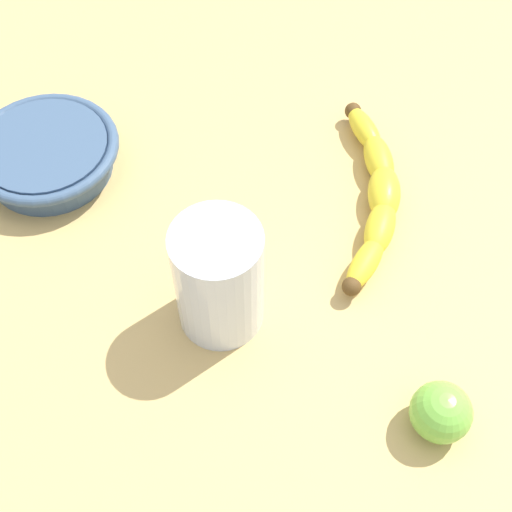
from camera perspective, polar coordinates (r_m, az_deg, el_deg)
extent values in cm
cube|color=tan|center=(70.27, 2.91, -0.62)|extent=(120.00, 120.00, 3.00)
ellipsoid|color=yellow|center=(67.25, 8.91, -0.55)|extent=(5.94, 6.88, 2.40)
ellipsoid|color=yellow|center=(69.87, 10.08, 2.28)|extent=(6.98, 6.61, 2.87)
ellipsoid|color=yellow|center=(72.68, 10.41, 5.09)|extent=(7.54, 6.17, 3.34)
ellipsoid|color=yellow|center=(75.53, 9.98, 7.75)|extent=(7.30, 4.62, 2.87)
ellipsoid|color=yellow|center=(78.29, 8.86, 10.16)|extent=(6.90, 2.80, 2.40)
sphere|color=#513819|center=(65.63, 7.80, -2.47)|extent=(1.83, 1.83, 1.83)
sphere|color=#513819|center=(80.14, 7.92, 11.65)|extent=(1.83, 1.83, 1.83)
cylinder|color=silver|center=(60.35, -3.06, -1.90)|extent=(7.85, 7.85, 12.10)
cylinder|color=#F1BF72|center=(60.63, -3.05, -2.07)|extent=(7.35, 7.35, 10.95)
cylinder|color=#3D5675|center=(77.55, -16.65, 7.81)|extent=(13.16, 13.16, 3.88)
torus|color=#3D5675|center=(76.60, -16.89, 8.47)|extent=(15.51, 15.51, 1.20)
sphere|color=#75C142|center=(60.50, 14.85, -12.22)|extent=(5.17, 5.17, 5.17)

